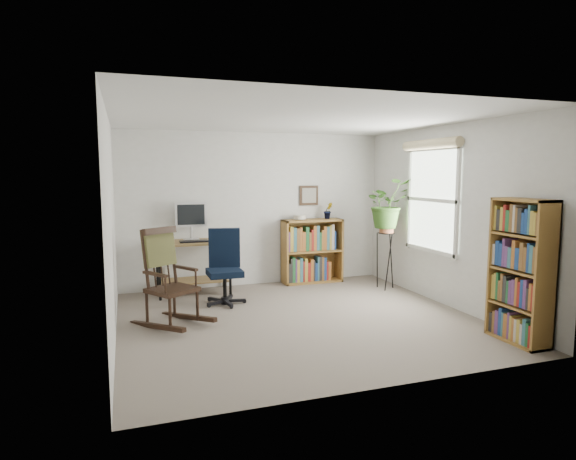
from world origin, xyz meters
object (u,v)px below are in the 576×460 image
object	(u,v)px
office_chair	(225,267)
low_bookshelf	(312,251)
desk	(193,267)
rocking_chair	(172,276)
tall_bookshelf	(521,271)

from	to	relation	value
office_chair	low_bookshelf	xyz separation A→B (m)	(1.61, 0.85, -0.00)
desk	low_bookshelf	xyz separation A→B (m)	(1.93, 0.12, 0.12)
rocking_chair	tall_bookshelf	distance (m)	3.82
low_bookshelf	desk	bearing A→B (deg)	-176.44
rocking_chair	low_bookshelf	size ratio (longest dim) A/B	1.13
office_chair	low_bookshelf	distance (m)	1.82
low_bookshelf	tall_bookshelf	xyz separation A→B (m)	(1.02, -3.30, 0.24)
office_chair	rocking_chair	world-z (taller)	rocking_chair
rocking_chair	low_bookshelf	xyz separation A→B (m)	(2.37, 1.55, -0.06)
desk	rocking_chair	xyz separation A→B (m)	(-0.44, -1.43, 0.19)
office_chair	low_bookshelf	bearing A→B (deg)	39.18
desk	office_chair	world-z (taller)	office_chair
rocking_chair	tall_bookshelf	xyz separation A→B (m)	(3.39, -1.75, 0.18)
desk	rocking_chair	distance (m)	1.51
rocking_chair	low_bookshelf	bearing A→B (deg)	-0.18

